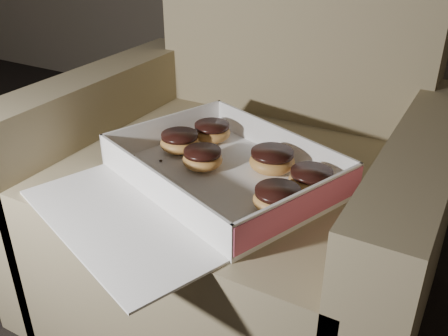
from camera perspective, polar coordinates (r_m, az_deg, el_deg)
name	(u,v)px	position (r m, az deg, el deg)	size (l,w,h in m)	color
armchair	(242,196)	(1.22, 2.11, -3.26)	(0.91, 0.77, 0.95)	#8F7D5B
bakery_box	(207,181)	(1.01, -1.93, -1.55)	(0.59, 0.64, 0.07)	white
donut_a	(203,158)	(1.06, -2.47, 1.11)	(0.09, 0.09, 0.04)	#CA8F46
donut_b	(180,142)	(1.13, -5.07, 3.00)	(0.09, 0.09, 0.04)	#CA8F46
donut_c	(311,180)	(0.99, 9.92, -1.35)	(0.09, 0.09, 0.04)	#CA8F46
donut_d	(212,132)	(1.18, -1.39, 4.17)	(0.09, 0.09, 0.04)	#CA8F46
donut_e	(272,160)	(1.05, 5.52, 0.87)	(0.10, 0.10, 0.05)	#CA8F46
donut_f	(277,199)	(0.92, 6.13, -3.52)	(0.09, 0.09, 0.05)	#CA8F46
crumb_a	(133,156)	(1.13, -10.35, 1.37)	(0.01, 0.01, 0.00)	black
crumb_b	(194,210)	(0.92, -3.45, -4.79)	(0.01, 0.01, 0.00)	black
crumb_c	(161,161)	(1.10, -7.25, 0.84)	(0.01, 0.01, 0.00)	black
crumb_d	(248,232)	(0.87, 2.80, -7.29)	(0.01, 0.01, 0.00)	black
crumb_e	(119,163)	(1.11, -11.86, 0.54)	(0.01, 0.01, 0.00)	black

